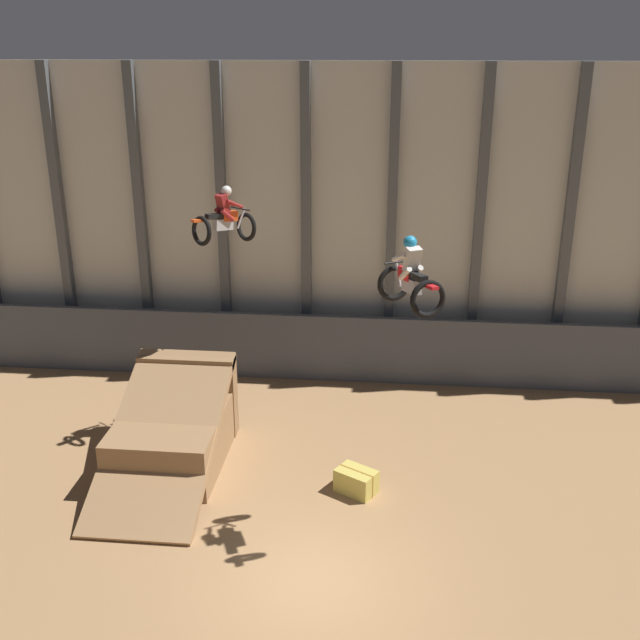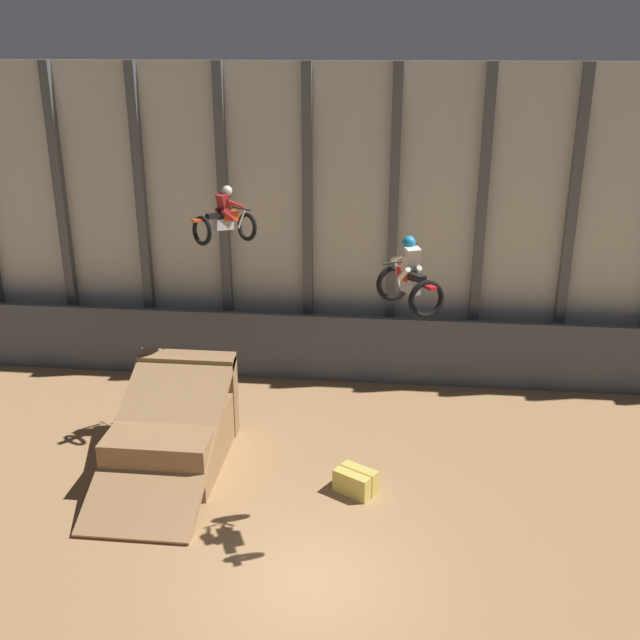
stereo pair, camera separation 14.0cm
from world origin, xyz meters
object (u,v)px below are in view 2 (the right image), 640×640
object	(u,v)px
rider_bike_right_air	(409,280)
dirt_ramp	(175,429)
rider_bike_left_air	(225,220)
hay_bale_trackside	(356,481)

from	to	relation	value
rider_bike_right_air	dirt_ramp	bearing A→B (deg)	131.81
dirt_ramp	rider_bike_right_air	xyz separation A→B (m)	(5.60, -2.21, 4.78)
dirt_ramp	rider_bike_left_air	bearing A→B (deg)	61.32
rider_bike_left_air	rider_bike_right_air	size ratio (longest dim) A/B	0.96
dirt_ramp	rider_bike_right_air	distance (m)	7.68
rider_bike_right_air	hay_bale_trackside	distance (m)	5.51
rider_bike_left_air	hay_bale_trackside	world-z (taller)	rider_bike_left_air
dirt_ramp	rider_bike_right_air	bearing A→B (deg)	-21.55
rider_bike_right_air	hay_bale_trackside	world-z (taller)	rider_bike_right_air
dirt_ramp	rider_bike_right_air	size ratio (longest dim) A/B	2.93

